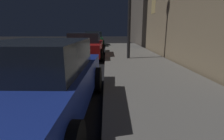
{
  "coord_description": "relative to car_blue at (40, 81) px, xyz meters",
  "views": [
    {
      "loc": [
        4.08,
        0.0,
        1.62
      ],
      "look_at": [
        4.17,
        2.74,
        0.94
      ],
      "focal_mm": 26.06,
      "sensor_mm": 36.0,
      "label": 1
    }
  ],
  "objects": [
    {
      "name": "car_blue",
      "position": [
        0.0,
        0.0,
        0.0
      ],
      "size": [
        2.19,
        4.26,
        1.43
      ],
      "color": "navy",
      "rests_on": "ground"
    },
    {
      "name": "car_green",
      "position": [
        -0.0,
        13.38,
        0.01
      ],
      "size": [
        2.13,
        4.2,
        1.43
      ],
      "color": "#19592D",
      "rests_on": "ground"
    },
    {
      "name": "car_red",
      "position": [
        -0.0,
        6.89,
        0.01
      ],
      "size": [
        2.17,
        4.35,
        1.43
      ],
      "color": "maroon",
      "rests_on": "ground"
    }
  ]
}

